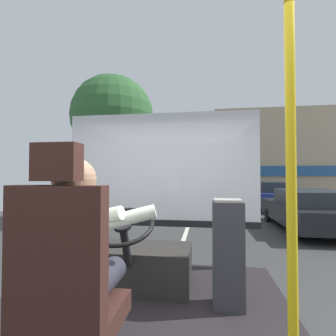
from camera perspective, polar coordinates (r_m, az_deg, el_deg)
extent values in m
cube|color=#373737|center=(10.61, 5.18, -11.12)|extent=(18.00, 44.00, 0.05)
cube|color=silver|center=(10.61, 5.18, -10.97)|extent=(0.12, 39.60, 0.00)
cube|color=#381E19|center=(1.66, -20.07, -29.00)|extent=(0.48, 0.48, 0.12)
cube|color=#381E19|center=(1.37, -23.88, -17.56)|extent=(0.48, 0.10, 0.66)
cube|color=#381E19|center=(1.31, -23.66, 1.22)|extent=(0.22, 0.10, 0.18)
cylinder|color=#282833|center=(1.68, -14.76, -23.55)|extent=(0.16, 0.45, 0.16)
cylinder|color=#282833|center=(1.75, -20.64, -22.54)|extent=(0.16, 0.45, 0.16)
cylinder|color=silver|center=(1.51, -20.50, -17.57)|extent=(0.31, 0.31, 0.58)
cube|color=#B2842D|center=(1.63, -17.68, -13.85)|extent=(0.06, 0.01, 0.36)
sphere|color=#A37A5B|center=(1.45, -20.35, -2.39)|extent=(0.23, 0.23, 0.23)
cylinder|color=silver|center=(1.69, -12.83, -11.80)|extent=(0.60, 0.19, 0.23)
cylinder|color=silver|center=(1.77, -18.75, -11.31)|extent=(0.60, 0.19, 0.23)
cube|color=#282623|center=(2.80, -7.07, -21.05)|extent=(1.10, 0.56, 0.40)
cylinder|color=black|center=(2.37, -9.50, -16.81)|extent=(0.07, 0.24, 0.41)
torus|color=black|center=(2.24, -10.17, -12.68)|extent=(0.54, 0.51, 0.26)
cylinder|color=black|center=(2.24, -10.17, -12.68)|extent=(0.15, 0.15, 0.09)
cylinder|color=gold|center=(1.25, 26.06, -8.53)|extent=(0.04, 0.04, 1.96)
cube|color=#333338|center=(2.37, 13.34, -18.27)|extent=(0.26, 0.23, 0.90)
cube|color=#9E9993|center=(2.28, 13.27, -7.10)|extent=(0.23, 0.21, 0.02)
cube|color=silver|center=(3.32, -1.60, 0.44)|extent=(2.50, 0.01, 1.40)
cube|color=black|center=(3.38, -1.61, -12.20)|extent=(2.50, 0.08, 0.08)
cylinder|color=#4C3828|center=(10.00, -12.44, -2.96)|extent=(0.32, 0.32, 2.98)
sphere|color=#2D5C2D|center=(10.25, -12.35, 11.25)|extent=(3.16, 3.16, 3.16)
cube|color=tan|center=(19.70, 26.87, 2.23)|extent=(11.30, 4.42, 5.98)
cube|color=#235184|center=(17.52, 29.28, -0.56)|extent=(10.85, 0.12, 0.60)
cube|color=black|center=(9.28, 28.92, -8.86)|extent=(1.91, 4.20, 0.58)
cube|color=#282D33|center=(9.00, 29.44, -5.81)|extent=(1.57, 2.31, 0.44)
cylinder|color=black|center=(10.85, 31.03, -9.29)|extent=(0.14, 0.47, 0.47)
cylinder|color=black|center=(10.30, 21.53, -9.83)|extent=(0.14, 0.47, 0.47)
cylinder|color=black|center=(7.82, 26.01, -12.46)|extent=(0.14, 0.47, 0.47)
cube|color=navy|center=(14.01, 22.04, -6.19)|extent=(1.72, 3.90, 0.64)
cube|color=#282D33|center=(13.75, 22.25, -3.92)|extent=(1.41, 2.15, 0.49)
cylinder|color=black|center=(15.41, 23.95, -6.93)|extent=(0.14, 0.52, 0.52)
cylinder|color=black|center=(15.06, 17.91, -7.12)|extent=(0.14, 0.52, 0.52)
cylinder|color=black|center=(13.11, 26.83, -7.86)|extent=(0.14, 0.52, 0.52)
cylinder|color=black|center=(12.69, 19.75, -8.15)|extent=(0.14, 0.52, 0.52)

